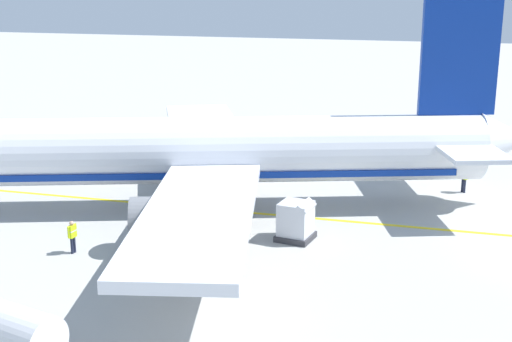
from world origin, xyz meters
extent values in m
cylinder|color=silver|center=(2.49, 20.07, 3.50)|extent=(14.94, 35.37, 3.80)
cone|color=silver|center=(8.66, 1.46, 3.90)|extent=(4.07, 4.05, 3.23)
cube|color=silver|center=(-5.55, 15.29, 2.83)|extent=(16.66, 8.11, 0.50)
cylinder|color=slate|center=(-3.52, 17.86, 1.63)|extent=(3.10, 3.73, 2.20)
cube|color=silver|center=(11.80, 21.04, 2.83)|extent=(16.56, 10.97, 0.50)
cylinder|color=slate|center=(8.63, 21.89, 1.63)|extent=(3.10, 3.73, 2.20)
cube|color=navy|center=(7.69, 4.40, 8.65)|extent=(1.73, 4.29, 6.50)
cube|color=silver|center=(7.69, 4.40, 3.90)|extent=(10.88, 6.31, 0.24)
cube|color=navy|center=(2.49, 20.07, 2.46)|extent=(13.62, 31.89, 0.36)
cylinder|color=black|center=(0.50, 17.82, 0.55)|extent=(0.68, 1.15, 1.10)
cylinder|color=gray|center=(0.50, 17.82, 1.35)|extent=(0.20, 0.20, 0.50)
cylinder|color=black|center=(5.43, 19.46, 0.55)|extent=(0.68, 1.15, 1.10)
cylinder|color=gray|center=(5.43, 19.46, 1.35)|extent=(0.20, 0.20, 0.50)
cylinder|color=silver|center=(-15.08, 18.70, 1.50)|extent=(2.70, 4.16, 1.80)
cube|color=#333338|center=(-0.40, 11.95, 0.15)|extent=(2.00, 2.00, 0.30)
cube|color=silver|center=(-0.40, 11.95, 1.14)|extent=(1.77, 1.77, 1.69)
cube|color=silver|center=(-0.49, 11.41, 1.84)|extent=(1.64, 0.88, 0.56)
cylinder|color=#191E33|center=(-4.95, 21.99, 0.41)|extent=(0.14, 0.14, 0.81)
cylinder|color=#191E33|center=(-5.13, 22.01, 0.41)|extent=(0.14, 0.14, 0.81)
cube|color=#CCE519|center=(-5.04, 22.00, 1.12)|extent=(0.47, 0.28, 0.61)
cube|color=silver|center=(-5.04, 22.00, 1.15)|extent=(0.48, 0.29, 0.06)
sphere|color=tan|center=(-5.04, 22.00, 1.53)|extent=(0.22, 0.22, 0.22)
cylinder|color=#CCE519|center=(-4.77, 21.96, 1.15)|extent=(0.09, 0.09, 0.58)
cylinder|color=#CCE519|center=(-5.31, 22.04, 1.15)|extent=(0.09, 0.09, 0.58)
cylinder|color=#191E33|center=(13.53, 5.93, 0.43)|extent=(0.14, 0.14, 0.86)
cylinder|color=#191E33|center=(13.67, 5.82, 0.43)|extent=(0.14, 0.14, 0.86)
cube|color=orange|center=(13.60, 5.87, 1.19)|extent=(0.48, 0.45, 0.65)
cube|color=silver|center=(13.60, 5.87, 1.22)|extent=(0.49, 0.46, 0.06)
sphere|color=tan|center=(13.60, 5.87, 1.63)|extent=(0.23, 0.23, 0.23)
cylinder|color=orange|center=(13.39, 6.04, 1.22)|extent=(0.09, 0.09, 0.62)
cylinder|color=orange|center=(13.81, 5.70, 1.22)|extent=(0.09, 0.09, 0.62)
cylinder|color=#191E33|center=(10.33, 3.48, 0.43)|extent=(0.14, 0.14, 0.86)
cylinder|color=#191E33|center=(10.45, 3.61, 0.43)|extent=(0.14, 0.14, 0.86)
cube|color=#CCE519|center=(10.39, 3.55, 1.18)|extent=(0.45, 0.48, 0.65)
cube|color=silver|center=(10.39, 3.55, 1.22)|extent=(0.47, 0.49, 0.06)
sphere|color=tan|center=(10.39, 3.55, 1.62)|extent=(0.23, 0.23, 0.23)
cylinder|color=#CCE519|center=(10.21, 3.34, 1.22)|extent=(0.09, 0.09, 0.61)
cylinder|color=#CCE519|center=(10.56, 3.75, 1.22)|extent=(0.09, 0.09, 0.61)
cube|color=yellow|center=(3.06, 15.07, 0.01)|extent=(0.30, 60.00, 0.01)
camera|label=1|loc=(-33.49, 5.01, 12.95)|focal=49.25mm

